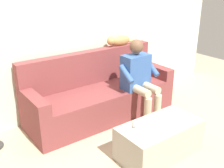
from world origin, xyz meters
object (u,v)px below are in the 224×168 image
object	(u,v)px
coffee_table	(159,139)
person_solo_seated	(139,76)
remote_gray	(135,124)
couch	(100,95)
cat_on_backrest	(119,41)

from	to	relation	value
coffee_table	person_solo_seated	size ratio (longest dim) A/B	0.85
coffee_table	remote_gray	size ratio (longest dim) A/B	7.77
person_solo_seated	remote_gray	world-z (taller)	person_solo_seated
couch	remote_gray	bearing A→B (deg)	76.70
couch	person_solo_seated	world-z (taller)	person_solo_seated
couch	cat_on_backrest	distance (m)	0.90
couch	person_solo_seated	xyz separation A→B (m)	(-0.39, 0.38, 0.32)
remote_gray	coffee_table	bearing A→B (deg)	-74.70
person_solo_seated	cat_on_backrest	world-z (taller)	person_solo_seated
couch	remote_gray	size ratio (longest dim) A/B	17.50
person_solo_seated	cat_on_backrest	xyz separation A→B (m)	(-0.13, -0.63, 0.36)
coffee_table	remote_gray	world-z (taller)	remote_gray
person_solo_seated	remote_gray	xyz separation A→B (m)	(0.64, 0.66, -0.23)
couch	remote_gray	distance (m)	1.08
couch	coffee_table	world-z (taller)	couch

